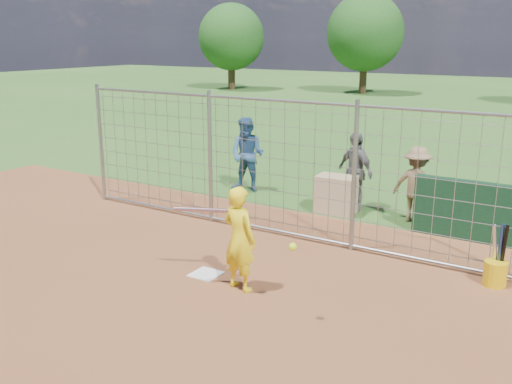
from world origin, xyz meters
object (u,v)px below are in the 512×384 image
Objects in this scene: equipment_bin at (336,195)px; bucket_with_bats at (496,270)px; batter at (239,239)px; bystander_b at (355,171)px; bystander_a at (247,155)px; bystander_c at (416,185)px.

equipment_bin is 4.09m from bucket_with_bats.
equipment_bin is (-0.35, 4.18, -0.38)m from batter.
equipment_bin is at bearing -90.35° from bystander_b.
bystander_b reaches higher than bucket_with_bats.
bystander_c is at bearing -9.92° from bystander_a.
bystander_a is at bearing -48.19° from batter.
bystander_c is 3.12m from bucket_with_bats.
bystander_a is 1.05× the size of bystander_b.
batter reaches higher than equipment_bin.
batter is 1.02× the size of bystander_c.
bystander_b reaches higher than equipment_bin.
batter is 5.54m from bystander_a.
batter is at bearing -65.22° from bystander_a.
bystander_c is at bearing -94.90° from batter.
bystander_b is 1.36m from bystander_c.
bystander_a is 2.65m from equipment_bin.
bystander_c reaches higher than equipment_bin.
bystander_b is 4.19m from bucket_with_bats.
bystander_a is 1.82× the size of bucket_with_bats.
bystander_b is 2.10× the size of equipment_bin.
bystander_b is at bearing -78.06° from batter.
bystander_b is at bearing 0.57° from bystander_c.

